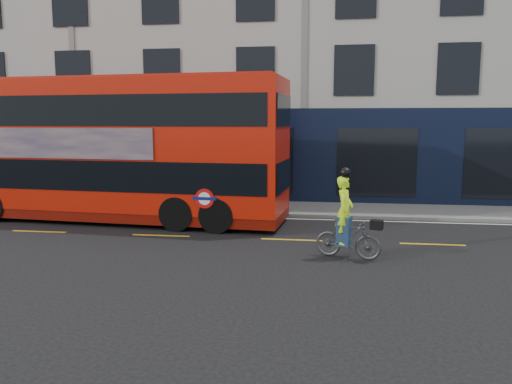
# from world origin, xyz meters

# --- Properties ---
(ground) EXTENTS (120.00, 120.00, 0.00)m
(ground) POSITION_xyz_m (0.00, 0.00, 0.00)
(ground) COLOR black
(ground) RESTS_ON ground
(pavement) EXTENTS (60.00, 3.00, 0.12)m
(pavement) POSITION_xyz_m (0.00, 6.50, 0.06)
(pavement) COLOR gray
(pavement) RESTS_ON ground
(kerb) EXTENTS (60.00, 0.12, 0.13)m
(kerb) POSITION_xyz_m (0.00, 5.00, 0.07)
(kerb) COLOR slate
(kerb) RESTS_ON ground
(building_terrace) EXTENTS (50.00, 10.07, 15.00)m
(building_terrace) POSITION_xyz_m (0.00, 12.94, 7.49)
(building_terrace) COLOR #ABA8A1
(building_terrace) RESTS_ON ground
(road_edge_line) EXTENTS (58.00, 0.10, 0.01)m
(road_edge_line) POSITION_xyz_m (0.00, 4.70, 0.00)
(road_edge_line) COLOR silver
(road_edge_line) RESTS_ON ground
(lane_dashes) EXTENTS (58.00, 0.12, 0.01)m
(lane_dashes) POSITION_xyz_m (0.00, 1.50, 0.00)
(lane_dashes) COLOR gold
(lane_dashes) RESTS_ON ground
(bus) EXTENTS (12.37, 3.74, 4.92)m
(bus) POSITION_xyz_m (-6.42, 3.68, 2.52)
(bus) COLOR red
(bus) RESTS_ON ground
(cyclist) EXTENTS (1.74, 0.92, 2.32)m
(cyclist) POSITION_xyz_m (1.52, -0.27, 0.79)
(cyclist) COLOR #414446
(cyclist) RESTS_ON ground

